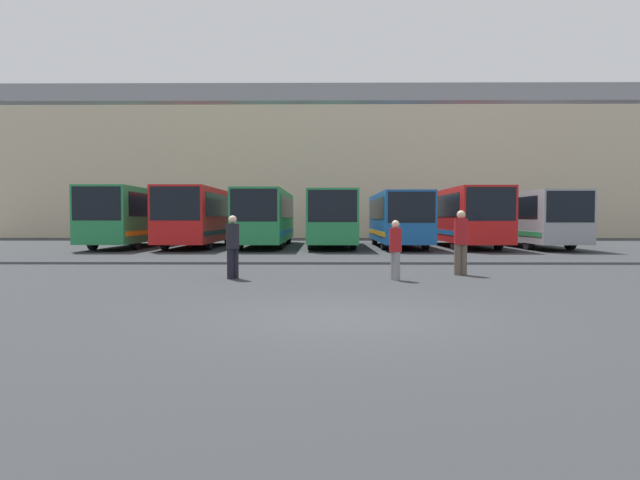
% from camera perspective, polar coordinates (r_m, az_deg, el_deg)
% --- Properties ---
extents(ground_plane, '(200.00, 200.00, 0.00)m').
position_cam_1_polar(ground_plane, '(9.47, 2.60, -7.72)').
color(ground_plane, '#2D3033').
extents(building_backdrop, '(54.29, 12.00, 12.23)m').
position_cam_1_polar(building_backdrop, '(52.20, 0.91, 7.16)').
color(building_backdrop, beige).
rests_on(building_backdrop, ground).
extents(overhead_gantry, '(31.92, 0.80, 7.04)m').
position_cam_1_polar(overhead_gantry, '(23.80, 1.37, 12.73)').
color(overhead_gantry, gray).
rests_on(overhead_gantry, ground).
extents(bus_slot_0, '(2.55, 10.03, 3.21)m').
position_cam_1_polar(bus_slot_0, '(33.43, -18.24, 2.49)').
color(bus_slot_0, '#268C4C').
rests_on(bus_slot_0, ground).
extents(bus_slot_1, '(2.59, 10.16, 3.20)m').
position_cam_1_polar(bus_slot_1, '(32.49, -12.02, 2.56)').
color(bus_slot_1, red).
rests_on(bus_slot_1, ground).
extents(bus_slot_2, '(2.43, 11.75, 3.10)m').
position_cam_1_polar(bus_slot_2, '(32.69, -5.37, 2.50)').
color(bus_slot_2, '#268C4C').
rests_on(bus_slot_2, ground).
extents(bus_slot_3, '(2.53, 10.82, 3.04)m').
position_cam_1_polar(bus_slot_3, '(32.05, 1.14, 2.45)').
color(bus_slot_3, '#268C4C').
rests_on(bus_slot_3, ground).
extents(bus_slot_4, '(2.44, 10.12, 2.96)m').
position_cam_1_polar(bus_slot_4, '(31.95, 7.79, 2.35)').
color(bus_slot_4, '#1959A5').
rests_on(bus_slot_4, ground).
extents(bus_slot_5, '(2.57, 11.13, 3.17)m').
position_cam_1_polar(bus_slot_5, '(33.12, 14.04, 2.51)').
color(bus_slot_5, red).
rests_on(bus_slot_5, ground).
extents(bus_slot_6, '(2.47, 11.14, 3.00)m').
position_cam_1_polar(bus_slot_6, '(34.17, 20.08, 2.26)').
color(bus_slot_6, '#999EA5').
rests_on(bus_slot_6, ground).
extents(pedestrian_far_center, '(0.35, 0.35, 1.70)m').
position_cam_1_polar(pedestrian_far_center, '(15.42, -8.73, -0.52)').
color(pedestrian_far_center, black).
rests_on(pedestrian_far_center, ground).
extents(pedestrian_near_left, '(0.33, 0.33, 1.57)m').
position_cam_1_polar(pedestrian_near_left, '(15.05, 7.55, -0.84)').
color(pedestrian_near_left, gray).
rests_on(pedestrian_near_left, ground).
extents(pedestrian_mid_right, '(0.38, 0.38, 1.84)m').
position_cam_1_polar(pedestrian_mid_right, '(16.74, 13.90, -0.08)').
color(pedestrian_mid_right, brown).
rests_on(pedestrian_mid_right, ground).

